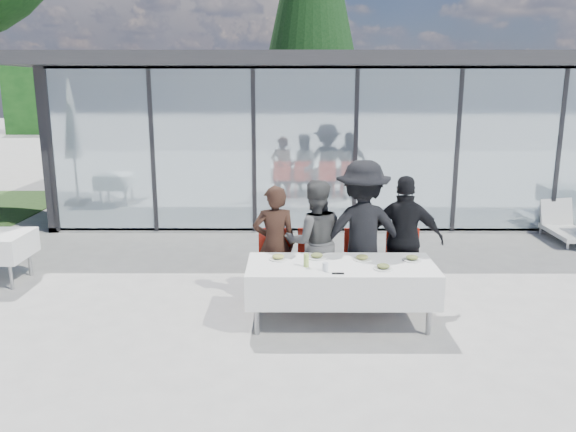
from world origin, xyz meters
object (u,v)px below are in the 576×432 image
object	(u,v)px
diner_b	(315,242)
folded_eyeglasses	(338,273)
diner_chair_b	(314,262)
spare_chair_b	(565,203)
diner_chair_c	(361,262)
plate_b	(317,256)
dining_table	(341,281)
diner_chair_a	(275,262)
diner_a	(275,244)
plate_a	(278,257)
diner_chair_d	(403,262)
diner_c	(362,232)
juice_bottle	(306,260)
plate_extra	(383,267)
diner_d	(405,240)
plate_c	(362,258)
lounger	(564,226)
plate_d	(412,258)

from	to	relation	value
diner_b	folded_eyeglasses	distance (m)	1.11
diner_chair_b	spare_chair_b	distance (m)	6.50
diner_chair_c	plate_b	bearing A→B (deg)	-139.78
dining_table	diner_chair_a	bearing A→B (deg)	137.50
dining_table	diner_b	xyz separation A→B (m)	(-0.29, 0.72, 0.29)
diner_a	diner_chair_b	distance (m)	0.59
spare_chair_b	diner_b	bearing A→B (deg)	-143.11
diner_chair_a	plate_a	distance (m)	0.63
dining_table	diner_chair_d	distance (m)	1.17
diner_chair_c	plate_a	xyz separation A→B (m)	(-1.10, -0.58, 0.24)
diner_c	folded_eyeglasses	world-z (taller)	diner_c
plate_b	spare_chair_b	size ratio (longest dim) A/B	0.24
diner_c	diner_chair_d	size ratio (longest dim) A/B	1.96
diner_a	diner_chair_c	xyz separation A→B (m)	(1.15, 0.03, -0.25)
diner_chair_a	diner_b	world-z (taller)	diner_b
juice_bottle	plate_extra	bearing A→B (deg)	-6.11
diner_d	diner_a	bearing A→B (deg)	10.38
spare_chair_b	plate_c	bearing A→B (deg)	-136.13
dining_table	diner_d	xyz separation A→B (m)	(0.90, 0.72, 0.32)
diner_d	lounger	xyz separation A→B (m)	(3.66, 3.13, -0.60)
diner_c	spare_chair_b	size ratio (longest dim) A/B	1.96
diner_c	juice_bottle	world-z (taller)	diner_c
folded_eyeglasses	diner_d	bearing A→B (deg)	48.19
plate_d	plate_c	bearing A→B (deg)	178.18
diner_b	folded_eyeglasses	bearing A→B (deg)	95.55
diner_b	plate_a	xyz separation A→B (m)	(-0.47, -0.55, -0.05)
dining_table	plate_b	xyz separation A→B (m)	(-0.28, 0.23, 0.24)
dining_table	folded_eyeglasses	world-z (taller)	folded_eyeglasses
plate_b	dining_table	bearing A→B (deg)	-38.82
plate_d	spare_chair_b	size ratio (longest dim) A/B	0.24
folded_eyeglasses	diner_chair_b	bearing A→B (deg)	101.15
diner_a	juice_bottle	size ratio (longest dim) A/B	9.91
dining_table	diner_c	size ratio (longest dim) A/B	1.18
diner_chair_c	juice_bottle	size ratio (longest dim) A/B	6.11
plate_a	spare_chair_b	distance (m)	7.23
diner_c	juice_bottle	distance (m)	1.13
diner_a	plate_b	bearing A→B (deg)	130.22
diner_a	diner_chair_b	xyz separation A→B (m)	(0.53, 0.03, -0.25)
plate_c	juice_bottle	bearing A→B (deg)	-159.22
plate_a	plate_b	distance (m)	0.48
diner_chair_b	diner_chair_c	xyz separation A→B (m)	(0.62, 0.00, 0.00)
diner_chair_c	plate_d	bearing A→B (deg)	-48.19
diner_a	plate_b	distance (m)	0.73
lounger	juice_bottle	bearing A→B (deg)	-141.58
plate_extra	juice_bottle	distance (m)	0.90
diner_chair_c	diner_chair_d	xyz separation A→B (m)	(0.57, 0.00, 0.00)
plate_b	folded_eyeglasses	size ratio (longest dim) A/B	1.64
dining_table	diner_chair_c	distance (m)	0.82
diner_c	plate_d	xyz separation A→B (m)	(0.55, -0.58, -0.18)
juice_bottle	lounger	distance (m)	6.39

